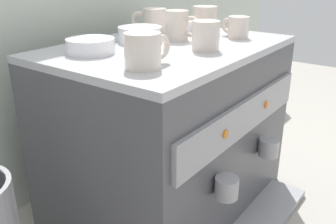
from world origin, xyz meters
name	(u,v)px	position (x,y,z in m)	size (l,w,h in m)	color
ground_plane	(168,200)	(0.00, 0.00, 0.00)	(4.00, 4.00, 0.00)	#9E998E
tiled_backsplash_wall	(78,24)	(0.00, 0.35, 0.52)	(2.80, 0.03, 1.03)	silver
espresso_machine	(169,130)	(0.00, 0.00, 0.25)	(0.66, 0.57, 0.49)	#4C4C51
ceramic_cup_0	(205,21)	(0.17, -0.01, 0.54)	(0.10, 0.09, 0.08)	beige
ceramic_cup_1	(206,35)	(0.01, -0.11, 0.53)	(0.10, 0.08, 0.07)	beige
ceramic_cup_2	(153,20)	(0.14, 0.16, 0.53)	(0.08, 0.10, 0.07)	beige
ceramic_cup_3	(178,25)	(0.07, 0.01, 0.54)	(0.07, 0.11, 0.08)	beige
ceramic_cup_4	(144,50)	(-0.22, -0.10, 0.53)	(0.12, 0.08, 0.07)	beige
ceramic_cup_5	(237,27)	(0.20, -0.10, 0.53)	(0.06, 0.09, 0.06)	beige
ceramic_bowl_0	(140,35)	(-0.02, 0.08, 0.51)	(0.12, 0.12, 0.04)	white
ceramic_bowl_1	(91,46)	(-0.19, 0.09, 0.51)	(0.12, 0.12, 0.04)	white
ceramic_bowl_2	(189,25)	(0.22, 0.08, 0.51)	(0.11, 0.11, 0.03)	white
milk_pitcher	(236,131)	(0.46, 0.00, 0.07)	(0.11, 0.11, 0.14)	#B7B7BC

